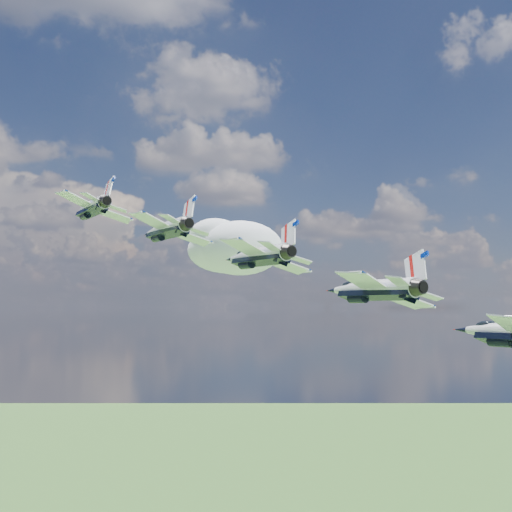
{
  "coord_description": "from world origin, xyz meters",
  "views": [
    {
      "loc": [
        -10.85,
        -81.7,
        148.91
      ],
      "look_at": [
        3.19,
        -18.86,
        154.1
      ],
      "focal_mm": 45.0,
      "sensor_mm": 36.0,
      "label": 1
    }
  ],
  "objects": [
    {
      "name": "cloud_far",
      "position": [
        42.21,
        221.76,
        178.35
      ],
      "size": [
        58.34,
        45.84,
        22.92
      ],
      "primitive_type": "ellipsoid",
      "color": "white"
    },
    {
      "name": "jet_0",
      "position": [
        -13.69,
        -0.67,
        161.18
      ],
      "size": [
        13.42,
        15.67,
        6.67
      ],
      "primitive_type": null,
      "rotation": [
        0.0,
        0.33,
        0.31
      ],
      "color": "silver"
    },
    {
      "name": "jet_1",
      "position": [
        -5.25,
        -9.77,
        157.64
      ],
      "size": [
        13.42,
        15.67,
        6.67
      ],
      "primitive_type": null,
      "rotation": [
        0.0,
        0.33,
        0.31
      ],
      "color": "silver"
    },
    {
      "name": "jet_2",
      "position": [
        3.19,
        -18.86,
        154.1
      ],
      "size": [
        13.42,
        15.67,
        6.67
      ],
      "primitive_type": null,
      "rotation": [
        0.0,
        0.33,
        0.31
      ],
      "color": "white"
    },
    {
      "name": "jet_3",
      "position": [
        11.63,
        -27.96,
        150.56
      ],
      "size": [
        13.42,
        15.67,
        6.67
      ],
      "primitive_type": null,
      "rotation": [
        0.0,
        0.33,
        0.31
      ],
      "color": "white"
    }
  ]
}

